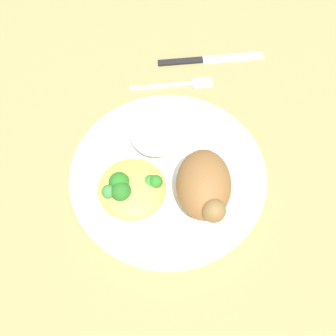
% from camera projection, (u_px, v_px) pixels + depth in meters
% --- Properties ---
extents(ground_plane, '(2.00, 2.00, 0.00)m').
position_uv_depth(ground_plane, '(168.00, 178.00, 0.63)').
color(ground_plane, '#A1844E').
extents(plate, '(0.29, 0.29, 0.02)m').
position_uv_depth(plate, '(168.00, 174.00, 0.62)').
color(plate, white).
rests_on(plate, ground_plane).
extents(roasted_chicken, '(0.11, 0.07, 0.07)m').
position_uv_depth(roasted_chicken, '(204.00, 186.00, 0.56)').
color(roasted_chicken, brown).
rests_on(roasted_chicken, plate).
extents(rice_pile, '(0.09, 0.08, 0.03)m').
position_uv_depth(rice_pile, '(156.00, 132.00, 0.63)').
color(rice_pile, white).
rests_on(rice_pile, plate).
extents(mac_cheese_with_broccoli, '(0.10, 0.10, 0.04)m').
position_uv_depth(mac_cheese_with_broccoli, '(131.00, 188.00, 0.58)').
color(mac_cheese_with_broccoli, '#E3BB4A').
rests_on(mac_cheese_with_broccoli, plate).
extents(fork, '(0.03, 0.14, 0.01)m').
position_uv_depth(fork, '(177.00, 85.00, 0.71)').
color(fork, '#B2B2B7').
rests_on(fork, ground_plane).
extents(knife, '(0.04, 0.19, 0.01)m').
position_uv_depth(knife, '(202.00, 59.00, 0.74)').
color(knife, black).
rests_on(knife, ground_plane).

